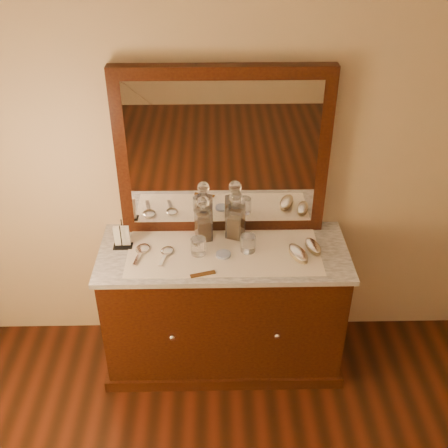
{
  "coord_description": "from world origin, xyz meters",
  "views": [
    {
      "loc": [
        -0.05,
        -0.55,
        2.67
      ],
      "look_at": [
        0.0,
        1.85,
        1.1
      ],
      "focal_mm": 43.1,
      "sensor_mm": 36.0,
      "label": 1
    }
  ],
  "objects": [
    {
      "name": "hand_mirror_outer",
      "position": [
        -0.47,
        1.95,
        0.86
      ],
      "size": [
        0.1,
        0.22,
        0.02
      ],
      "color": "silver",
      "rests_on": "lace_runner"
    },
    {
      "name": "tumblers",
      "position": [
        -0.0,
        1.94,
        0.9
      ],
      "size": [
        0.37,
        0.11,
        0.1
      ],
      "color": "white",
      "rests_on": "lace_runner"
    },
    {
      "name": "lace_runner",
      "position": [
        0.0,
        1.94,
        0.85
      ],
      "size": [
        1.1,
        0.45,
        0.0
      ],
      "primitive_type": "cube",
      "color": "white",
      "rests_on": "marble_top"
    },
    {
      "name": "brush_far",
      "position": [
        0.51,
        1.95,
        0.88
      ],
      "size": [
        0.11,
        0.17,
        0.04
      ],
      "color": "#947F5B",
      "rests_on": "lace_runner"
    },
    {
      "name": "brush_near",
      "position": [
        0.42,
        1.88,
        0.88
      ],
      "size": [
        0.13,
        0.19,
        0.05
      ],
      "color": "#947F5B",
      "rests_on": "lace_runner"
    },
    {
      "name": "dresser_cabinet",
      "position": [
        0.0,
        1.96,
        0.41
      ],
      "size": [
        1.4,
        0.55,
        0.82
      ],
      "primitive_type": "cube",
      "color": "black",
      "rests_on": "floor"
    },
    {
      "name": "knob_right",
      "position": [
        0.3,
        1.67,
        0.45
      ],
      "size": [
        0.04,
        0.04,
        0.04
      ],
      "primitive_type": "sphere",
      "color": "silver",
      "rests_on": "dresser_cabinet"
    },
    {
      "name": "mirror_glass",
      "position": [
        0.0,
        2.17,
        1.35
      ],
      "size": [
        1.06,
        0.01,
        0.86
      ],
      "primitive_type": "cube",
      "color": "white",
      "rests_on": "marble_top"
    },
    {
      "name": "decanter_left",
      "position": [
        -0.12,
        2.08,
        0.97
      ],
      "size": [
        0.11,
        0.11,
        0.29
      ],
      "color": "brown",
      "rests_on": "lace_runner"
    },
    {
      "name": "hand_mirror_inner",
      "position": [
        -0.33,
        1.93,
        0.86
      ],
      "size": [
        0.09,
        0.19,
        0.02
      ],
      "color": "silver",
      "rests_on": "lace_runner"
    },
    {
      "name": "mirror_frame",
      "position": [
        0.0,
        2.2,
        1.35
      ],
      "size": [
        1.2,
        0.08,
        1.0
      ],
      "primitive_type": "cube",
      "color": "black",
      "rests_on": "marble_top"
    },
    {
      "name": "napkin_rack",
      "position": [
        -0.58,
        2.01,
        0.92
      ],
      "size": [
        0.11,
        0.07,
        0.17
      ],
      "color": "black",
      "rests_on": "marble_top"
    },
    {
      "name": "marble_top",
      "position": [
        0.0,
        1.96,
        0.83
      ],
      "size": [
        1.44,
        0.59,
        0.03
      ],
      "primitive_type": "cube",
      "color": "white",
      "rests_on": "dresser_cabinet"
    },
    {
      "name": "pin_dish",
      "position": [
        -0.0,
        1.9,
        0.86
      ],
      "size": [
        0.1,
        0.1,
        0.01
      ],
      "primitive_type": "cylinder",
      "rotation": [
        0.0,
        0.0,
        -0.22
      ],
      "color": "silver",
      "rests_on": "lace_runner"
    },
    {
      "name": "decanter_right",
      "position": [
        0.07,
        2.1,
        0.97
      ],
      "size": [
        0.12,
        0.12,
        0.31
      ],
      "color": "brown",
      "rests_on": "lace_runner"
    },
    {
      "name": "comb",
      "position": [
        -0.12,
        1.73,
        0.86
      ],
      "size": [
        0.14,
        0.06,
        0.01
      ],
      "primitive_type": "cube",
      "rotation": [
        0.0,
        0.0,
        0.28
      ],
      "color": "brown",
      "rests_on": "lace_runner"
    },
    {
      "name": "dresser_plinth",
      "position": [
        0.0,
        1.96,
        0.04
      ],
      "size": [
        1.46,
        0.59,
        0.08
      ],
      "primitive_type": "cube",
      "color": "black",
      "rests_on": "floor"
    },
    {
      "name": "knob_left",
      "position": [
        -0.3,
        1.67,
        0.45
      ],
      "size": [
        0.04,
        0.04,
        0.04
      ],
      "primitive_type": "sphere",
      "color": "silver",
      "rests_on": "dresser_cabinet"
    }
  ]
}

